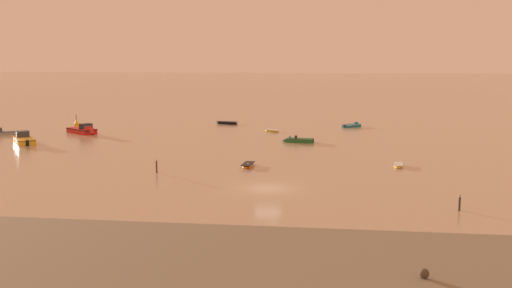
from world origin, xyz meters
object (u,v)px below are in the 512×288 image
(motorboat_moored_3, at_px, (85,131))
(motorboat_moored_5, at_px, (354,126))
(rowboat_moored_6, at_px, (227,123))
(motorboat_moored_1, at_px, (23,140))
(rowboat_moored_5, at_px, (272,131))
(channel_buoy, at_px, (76,124))
(rowboat_moored_4, at_px, (248,165))
(rowboat_moored_3, at_px, (398,165))
(mooring_post_left, at_px, (460,203))
(motorboat_moored_0, at_px, (1,133))
(mooring_post_near, at_px, (157,167))
(motorboat_moored_4, at_px, (295,141))

(motorboat_moored_3, relative_size, motorboat_moored_5, 1.68)
(rowboat_moored_6, bearing_deg, motorboat_moored_1, -119.03)
(rowboat_moored_5, height_order, channel_buoy, channel_buoy)
(motorboat_moored_1, relative_size, rowboat_moored_4, 1.99)
(motorboat_moored_5, distance_m, rowboat_moored_6, 23.70)
(rowboat_moored_3, height_order, mooring_post_left, mooring_post_left)
(motorboat_moored_0, distance_m, motorboat_moored_3, 13.56)
(rowboat_moored_4, xyz_separation_m, rowboat_moored_6, (-9.97, 42.02, 0.04))
(rowboat_moored_4, bearing_deg, channel_buoy, 50.03)
(motorboat_moored_0, xyz_separation_m, mooring_post_near, (34.64, -27.33, 0.42))
(motorboat_moored_0, bearing_deg, motorboat_moored_4, 144.71)
(motorboat_moored_4, bearing_deg, rowboat_moored_3, 130.18)
(rowboat_moored_3, height_order, rowboat_moored_4, rowboat_moored_4)
(rowboat_moored_6, bearing_deg, motorboat_moored_4, -42.95)
(rowboat_moored_3, height_order, rowboat_moored_5, rowboat_moored_5)
(motorboat_moored_4, height_order, rowboat_moored_4, motorboat_moored_4)
(rowboat_moored_4, bearing_deg, motorboat_moored_0, 66.71)
(rowboat_moored_6, height_order, mooring_post_left, mooring_post_left)
(motorboat_moored_4, distance_m, rowboat_moored_4, 20.52)
(mooring_post_near, relative_size, mooring_post_left, 1.11)
(rowboat_moored_6, bearing_deg, motorboat_moored_5, 10.86)
(rowboat_moored_4, xyz_separation_m, channel_buoy, (-36.74, 35.08, 0.32))
(motorboat_moored_1, bearing_deg, rowboat_moored_4, -149.17)
(rowboat_moored_3, bearing_deg, motorboat_moored_4, 43.40)
(mooring_post_near, height_order, mooring_post_left, mooring_post_near)
(motorboat_moored_3, height_order, rowboat_moored_6, motorboat_moored_3)
(motorboat_moored_5, xyz_separation_m, rowboat_moored_6, (-23.66, 1.33, -0.02))
(motorboat_moored_0, height_order, rowboat_moored_6, motorboat_moored_0)
(channel_buoy, xyz_separation_m, mooring_post_left, (56.87, -52.20, 0.16))
(rowboat_moored_6, relative_size, mooring_post_left, 3.14)
(mooring_post_left, bearing_deg, motorboat_moored_0, 148.35)
(motorboat_moored_5, relative_size, mooring_post_near, 2.57)
(motorboat_moored_3, xyz_separation_m, rowboat_moored_3, (48.17, -23.08, -0.26))
(motorboat_moored_5, bearing_deg, motorboat_moored_0, 150.71)
(rowboat_moored_6, bearing_deg, rowboat_moored_5, -32.56)
(motorboat_moored_1, distance_m, motorboat_moored_4, 40.40)
(motorboat_moored_1, distance_m, motorboat_moored_3, 11.88)
(motorboat_moored_1, distance_m, rowboat_moored_6, 37.71)
(rowboat_moored_5, xyz_separation_m, mooring_post_near, (-9.02, -36.79, 0.55))
(motorboat_moored_0, relative_size, motorboat_moored_3, 0.68)
(rowboat_moored_4, height_order, mooring_post_near, mooring_post_near)
(motorboat_moored_0, xyz_separation_m, rowboat_moored_5, (43.66, 9.46, -0.13))
(motorboat_moored_3, height_order, rowboat_moored_5, motorboat_moored_3)
(motorboat_moored_1, distance_m, mooring_post_left, 64.20)
(rowboat_moored_6, relative_size, mooring_post_near, 2.83)
(motorboat_moored_1, distance_m, mooring_post_near, 32.65)
(motorboat_moored_0, height_order, motorboat_moored_4, motorboat_moored_0)
(motorboat_moored_0, height_order, rowboat_moored_3, motorboat_moored_0)
(rowboat_moored_6, relative_size, channel_buoy, 1.94)
(rowboat_moored_4, distance_m, channel_buoy, 50.79)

